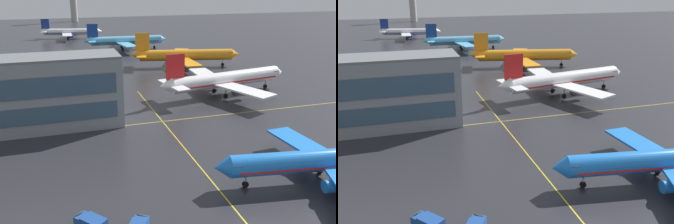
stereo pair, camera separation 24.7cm
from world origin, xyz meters
The scene contains 7 objects.
airliner_front_gate centered at (15.83, 7.75, 3.55)m, with size 33.37×28.49×10.38m.
airliner_second_row centered at (21.88, 54.24, 4.22)m, with size 39.72×33.86×12.37m.
airliner_third_row centered at (23.23, 90.43, 4.18)m, with size 39.16×33.25×12.25m.
airliner_far_left_stand centered at (9.86, 133.08, 4.00)m, with size 37.64×32.43×11.70m.
airliner_far_right_stand centered at (-12.09, 175.50, 3.59)m, with size 33.58×28.52×10.51m.
taxiway_markings centered at (0.00, 18.80, 0.00)m, with size 159.70×91.51×0.01m.
service_truck_catering centered at (-19.05, 5.88, 1.18)m, with size 4.02×4.35×2.10m.
Camera 1 is at (-21.13, -32.84, 28.92)m, focal length 39.28 mm.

